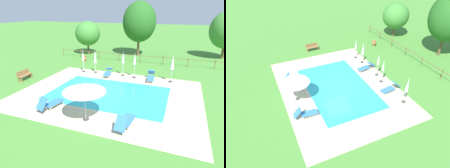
# 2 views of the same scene
# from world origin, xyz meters

# --- Properties ---
(ground_plane) EXTENTS (160.00, 160.00, 0.00)m
(ground_plane) POSITION_xyz_m (0.00, 0.00, 0.00)
(ground_plane) COLOR #478433
(pool_deck_paving) EXTENTS (13.50, 10.27, 0.01)m
(pool_deck_paving) POSITION_xyz_m (0.00, 0.00, 0.00)
(pool_deck_paving) COLOR #BCAD8E
(pool_deck_paving) RESTS_ON ground
(swimming_pool_water) EXTENTS (8.79, 5.56, 0.01)m
(swimming_pool_water) POSITION_xyz_m (0.00, 0.00, 0.01)
(swimming_pool_water) COLOR #2DB7C6
(swimming_pool_water) RESTS_ON ground
(pool_coping_rim) EXTENTS (9.27, 6.04, 0.01)m
(pool_coping_rim) POSITION_xyz_m (0.00, 0.00, 0.01)
(pool_coping_rim) COLOR beige
(pool_coping_rim) RESTS_ON ground
(sun_lounger_north_near_steps) EXTENTS (0.84, 2.04, 0.87)m
(sun_lounger_north_near_steps) POSITION_xyz_m (2.53, 4.03, 0.38)
(sun_lounger_north_near_steps) COLOR #3370BC
(sun_lounger_north_near_steps) RESTS_ON ground
(sun_lounger_north_mid) EXTENTS (0.95, 1.95, 0.98)m
(sun_lounger_north_mid) POSITION_xyz_m (-2.59, -3.53, 0.39)
(sun_lounger_north_mid) COLOR #3370BC
(sun_lounger_north_mid) RESTS_ON ground
(sun_lounger_north_far) EXTENTS (0.94, 2.14, 0.72)m
(sun_lounger_north_far) POSITION_xyz_m (-1.59, 3.91, 0.35)
(sun_lounger_north_far) COLOR #3370BC
(sun_lounger_north_far) RESTS_ON ground
(sun_lounger_north_end) EXTENTS (0.76, 1.94, 0.96)m
(sun_lounger_north_end) POSITION_xyz_m (2.53, -3.88, 0.39)
(sun_lounger_north_end) COLOR #3370BC
(sun_lounger_north_end) RESTS_ON ground
(patio_umbrella_open_foreground) EXTENTS (2.42, 2.42, 2.26)m
(patio_umbrella_open_foreground) POSITION_xyz_m (0.15, -3.94, 1.99)
(patio_umbrella_open_foreground) COLOR #383838
(patio_umbrella_open_foreground) RESTS_ON ground
(patio_umbrella_closed_row_west) EXTENTS (0.32, 0.32, 2.34)m
(patio_umbrella_closed_row_west) POSITION_xyz_m (-0.25, 4.45, 1.56)
(patio_umbrella_closed_row_west) COLOR #383838
(patio_umbrella_closed_row_west) RESTS_ON ground
(patio_umbrella_closed_row_mid_west) EXTENTS (0.32, 0.32, 2.38)m
(patio_umbrella_closed_row_mid_west) POSITION_xyz_m (0.94, 4.19, 1.58)
(patio_umbrella_closed_row_mid_west) COLOR #383838
(patio_umbrella_closed_row_mid_west) RESTS_ON ground
(patio_umbrella_closed_row_centre) EXTENTS (0.32, 0.32, 2.30)m
(patio_umbrella_closed_row_centre) POSITION_xyz_m (-4.37, 4.17, 1.46)
(patio_umbrella_closed_row_centre) COLOR #383838
(patio_umbrella_closed_row_centre) RESTS_ON ground
(patio_umbrella_closed_row_mid_east) EXTENTS (0.32, 0.32, 2.38)m
(patio_umbrella_closed_row_mid_east) POSITION_xyz_m (4.25, 4.23, 1.60)
(patio_umbrella_closed_row_mid_east) COLOR #383838
(patio_umbrella_closed_row_mid_east) RESTS_ON ground
(patio_umbrella_closed_row_east) EXTENTS (0.32, 0.32, 2.32)m
(patio_umbrella_closed_row_east) POSITION_xyz_m (-3.13, 4.37, 1.52)
(patio_umbrella_closed_row_east) COLOR #383838
(patio_umbrella_closed_row_east) RESTS_ON ground
(wooden_bench_lawn_side) EXTENTS (0.53, 1.52, 0.87)m
(wooden_bench_lawn_side) POSITION_xyz_m (-8.32, 0.21, 0.47)
(wooden_bench_lawn_side) COLOR olive
(wooden_bench_lawn_side) RESTS_ON ground
(terracotta_urn_near_fence) EXTENTS (0.50, 0.50, 0.73)m
(terracotta_urn_near_fence) POSITION_xyz_m (-6.29, 7.95, 0.39)
(terracotta_urn_near_fence) COLOR #A85B38
(terracotta_urn_near_fence) RESTS_ON ground
(perimeter_fence) EXTENTS (21.74, 0.08, 1.05)m
(perimeter_fence) POSITION_xyz_m (0.23, 9.90, 0.68)
(perimeter_fence) COLOR brown
(perimeter_fence) RESTS_ON ground
(tree_west_mid) EXTENTS (4.38, 4.38, 7.11)m
(tree_west_mid) POSITION_xyz_m (-0.93, 13.56, 4.48)
(tree_west_mid) COLOR brown
(tree_west_mid) RESTS_ON ground
(tree_centre) EXTENTS (3.46, 3.46, 4.57)m
(tree_centre) POSITION_xyz_m (-7.86, 12.06, 2.89)
(tree_centre) COLOR brown
(tree_centre) RESTS_ON ground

